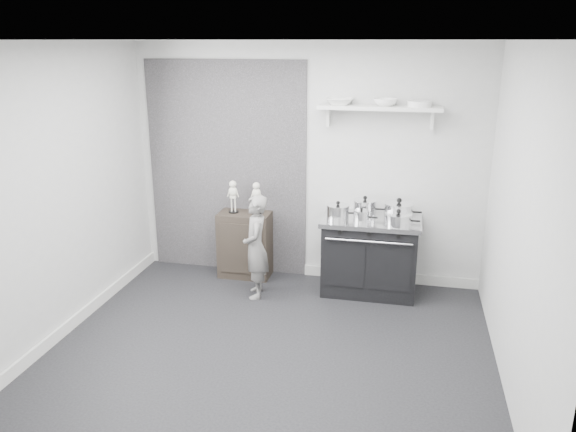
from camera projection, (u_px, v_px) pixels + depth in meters
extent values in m
plane|color=black|center=(269.00, 350.00, 5.11)|extent=(4.00, 4.00, 0.00)
cube|color=#B8B8B6|center=(306.00, 164.00, 6.38)|extent=(4.00, 0.02, 2.70)
cube|color=#B8B8B6|center=(185.00, 302.00, 3.03)|extent=(4.00, 0.02, 2.70)
cube|color=#B8B8B6|center=(55.00, 195.00, 5.11)|extent=(0.02, 3.60, 2.70)
cube|color=#B8B8B6|center=(520.00, 224.00, 4.30)|extent=(0.02, 3.60, 2.70)
cube|color=silver|center=(266.00, 40.00, 4.30)|extent=(4.00, 3.60, 0.02)
cube|color=black|center=(227.00, 169.00, 6.59)|extent=(1.90, 0.02, 2.50)
cube|color=silver|center=(389.00, 277.00, 6.55)|extent=(2.00, 0.03, 0.12)
cube|color=silver|center=(73.00, 322.00, 5.49)|extent=(0.03, 3.60, 0.12)
cube|color=silver|center=(379.00, 108.00, 5.90)|extent=(1.30, 0.26, 0.04)
cube|color=silver|center=(328.00, 117.00, 6.11)|extent=(0.03, 0.12, 0.20)
cube|color=silver|center=(432.00, 120.00, 5.89)|extent=(0.03, 0.12, 0.20)
cube|color=black|center=(370.00, 257.00, 6.21)|extent=(1.01, 0.60, 0.81)
cube|color=silver|center=(371.00, 221.00, 6.08)|extent=(1.07, 0.64, 0.05)
cube|color=black|center=(345.00, 264.00, 5.97)|extent=(0.42, 0.02, 0.52)
cube|color=black|center=(391.00, 268.00, 5.87)|extent=(0.42, 0.02, 0.52)
cylinder|color=silver|center=(368.00, 242.00, 5.81)|extent=(0.91, 0.02, 0.02)
cylinder|color=black|center=(340.00, 232.00, 5.86)|extent=(0.04, 0.03, 0.04)
cylinder|color=black|center=(369.00, 234.00, 5.80)|extent=(0.04, 0.03, 0.04)
cylinder|color=black|center=(399.00, 236.00, 5.74)|extent=(0.04, 0.03, 0.04)
cube|color=black|center=(245.00, 245.00, 6.63)|extent=(0.60, 0.35, 0.78)
imported|color=slate|center=(256.00, 247.00, 6.04)|extent=(0.37, 0.47, 1.14)
cylinder|color=silver|center=(338.00, 212.00, 6.05)|extent=(0.24, 0.24, 0.14)
cylinder|color=silver|center=(338.00, 205.00, 6.03)|extent=(0.25, 0.25, 0.02)
sphere|color=black|center=(338.00, 203.00, 6.02)|extent=(0.04, 0.04, 0.04)
cylinder|color=black|center=(353.00, 213.00, 6.02)|extent=(0.10, 0.02, 0.02)
cylinder|color=silver|center=(365.00, 208.00, 6.15)|extent=(0.25, 0.25, 0.16)
cylinder|color=silver|center=(365.00, 200.00, 6.12)|extent=(0.26, 0.26, 0.02)
sphere|color=black|center=(365.00, 198.00, 6.12)|extent=(0.05, 0.05, 0.05)
cylinder|color=black|center=(380.00, 209.00, 6.12)|extent=(0.10, 0.02, 0.02)
cylinder|color=silver|center=(399.00, 211.00, 6.07)|extent=(0.31, 0.31, 0.15)
cylinder|color=silver|center=(399.00, 204.00, 6.04)|extent=(0.32, 0.32, 0.02)
sphere|color=black|center=(399.00, 200.00, 6.03)|extent=(0.06, 0.06, 0.06)
cylinder|color=black|center=(417.00, 212.00, 6.03)|extent=(0.10, 0.02, 0.02)
cylinder|color=silver|center=(398.00, 220.00, 5.84)|extent=(0.27, 0.27, 0.11)
cylinder|color=silver|center=(398.00, 214.00, 5.82)|extent=(0.28, 0.28, 0.01)
sphere|color=black|center=(399.00, 211.00, 5.81)|extent=(0.05, 0.05, 0.05)
cylinder|color=black|center=(415.00, 221.00, 5.80)|extent=(0.10, 0.02, 0.02)
cylinder|color=silver|center=(361.00, 217.00, 5.94)|extent=(0.16, 0.16, 0.11)
cylinder|color=silver|center=(362.00, 211.00, 5.92)|extent=(0.17, 0.17, 0.01)
sphere|color=black|center=(362.00, 209.00, 5.91)|extent=(0.03, 0.03, 0.03)
cylinder|color=black|center=(373.00, 217.00, 5.92)|extent=(0.10, 0.02, 0.02)
imported|color=white|center=(340.00, 101.00, 5.97)|extent=(0.30, 0.30, 0.07)
imported|color=white|center=(385.00, 102.00, 5.87)|extent=(0.24, 0.24, 0.08)
cylinder|color=white|center=(419.00, 104.00, 5.80)|extent=(0.25, 0.25, 0.06)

